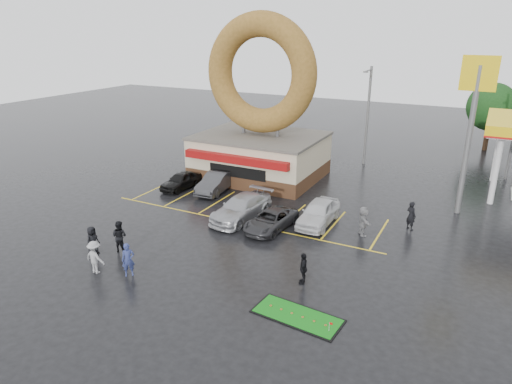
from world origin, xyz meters
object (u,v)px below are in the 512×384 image
at_px(streetlight_left, 230,104).
at_px(car_silver, 241,208).
at_px(car_white, 318,213).
at_px(car_dgrey, 217,182).
at_px(person_cameraman, 303,268).
at_px(putting_green, 297,316).
at_px(car_black, 181,180).
at_px(shell_sign, 474,107).
at_px(streetlight_mid, 368,114).
at_px(donut_shop, 260,126).
at_px(car_grey, 271,220).
at_px(person_blue, 128,260).
at_px(dumpster, 200,166).

bearing_deg(streetlight_left, car_silver, -57.47).
bearing_deg(car_white, car_dgrey, 165.36).
xyz_separation_m(person_cameraman, putting_green, (0.86, -2.80, -0.80)).
height_order(streetlight_left, car_dgrey, streetlight_left).
bearing_deg(car_black, shell_sign, 18.10).
distance_m(streetlight_left, putting_green, 30.55).
bearing_deg(car_black, streetlight_mid, 55.58).
distance_m(donut_shop, car_white, 11.44).
distance_m(car_silver, car_grey, 2.57).
xyz_separation_m(car_grey, person_blue, (-4.05, -8.67, 0.29)).
bearing_deg(putting_green, person_blue, -175.81).
bearing_deg(shell_sign, streetlight_left, 161.01).
height_order(streetlight_mid, car_black, streetlight_mid).
distance_m(streetlight_left, car_silver, 19.19).
relative_size(streetlight_left, car_white, 1.93).
relative_size(car_silver, car_grey, 1.23).
bearing_deg(car_grey, car_dgrey, 153.09).
bearing_deg(shell_sign, putting_green, -107.68).
distance_m(streetlight_mid, car_white, 15.79).
xyz_separation_m(donut_shop, car_dgrey, (-1.32, -4.97, -3.70)).
relative_size(streetlight_left, putting_green, 2.15).
distance_m(car_dgrey, putting_green, 17.38).
bearing_deg(shell_sign, person_blue, -130.10).
height_order(car_white, putting_green, car_white).
xyz_separation_m(car_white, person_cameraman, (1.88, -7.36, 0.04)).
distance_m(person_blue, person_cameraman, 9.04).
relative_size(dumpster, putting_green, 0.43).
bearing_deg(putting_green, car_black, 141.76).
height_order(streetlight_left, dumpster, streetlight_left).
relative_size(car_black, person_blue, 2.19).
xyz_separation_m(streetlight_left, car_white, (15.01, -14.24, -3.99)).
relative_size(car_grey, car_white, 0.95).
distance_m(streetlight_left, person_blue, 26.78).
xyz_separation_m(car_silver, person_blue, (-1.55, -9.26, 0.12)).
relative_size(donut_shop, shell_sign, 1.27).
bearing_deg(person_blue, dumpster, 67.14).
height_order(person_blue, person_cameraman, person_blue).
height_order(streetlight_mid, person_cameraman, streetlight_mid).
bearing_deg(car_white, car_silver, -162.79).
height_order(car_black, car_silver, car_silver).
bearing_deg(person_cameraman, donut_shop, -160.16).
bearing_deg(car_silver, person_cameraman, -34.51).
xyz_separation_m(shell_sign, streetlight_mid, (-9.00, 8.92, -2.60)).
distance_m(streetlight_mid, car_grey, 17.97).
bearing_deg(car_dgrey, person_blue, -82.64).
bearing_deg(dumpster, donut_shop, 8.27).
bearing_deg(car_black, car_white, -2.53).
relative_size(car_white, person_cameraman, 2.78).
height_order(streetlight_left, putting_green, streetlight_left).
bearing_deg(person_cameraman, shell_sign, 141.78).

